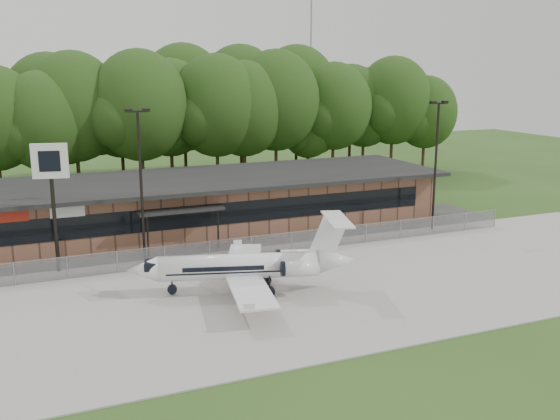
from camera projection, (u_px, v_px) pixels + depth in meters
name	position (u px, v px, depth m)	size (l,w,h in m)	color
ground	(323.00, 353.00, 28.54)	(160.00, 160.00, 0.00)	#2D4B1A
apron	(261.00, 295.00, 35.73)	(64.00, 18.00, 0.08)	#9E9B93
parking_lot	(205.00, 244.00, 46.07)	(50.00, 9.00, 0.06)	#383835
terminal	(189.00, 203.00, 49.58)	(41.00, 11.65, 4.30)	brown
fence	(223.00, 250.00, 41.86)	(46.00, 0.04, 1.52)	gray
treeline	(143.00, 119.00, 64.62)	(72.00, 12.00, 15.00)	#183812
radio_mast	(311.00, 69.00, 77.14)	(0.20, 0.20, 25.00)	gray
light_pole_mid	(141.00, 175.00, 40.16)	(1.55, 0.30, 10.23)	black
light_pole_right	(436.00, 156.00, 48.79)	(1.55, 0.30, 10.23)	black
business_jet	(247.00, 267.00, 35.80)	(12.97, 11.64, 4.40)	white
pole_sign	(51.00, 175.00, 38.32)	(2.16, 0.71, 8.25)	black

